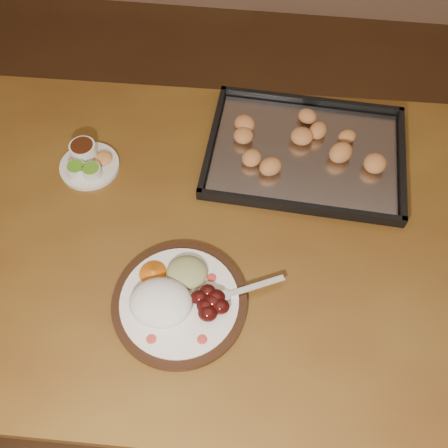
# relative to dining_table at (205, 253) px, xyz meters

# --- Properties ---
(ground) EXTENTS (4.00, 4.00, 0.00)m
(ground) POSITION_rel_dining_table_xyz_m (0.26, -0.12, -0.65)
(ground) COLOR #50351B
(ground) RESTS_ON ground
(dining_table) EXTENTS (1.52, 0.94, 0.75)m
(dining_table) POSITION_rel_dining_table_xyz_m (0.00, 0.00, 0.00)
(dining_table) COLOR brown
(dining_table) RESTS_ON ground
(dinner_plate) EXTENTS (0.35, 0.27, 0.06)m
(dinner_plate) POSITION_rel_dining_table_xyz_m (-0.03, -0.17, 0.12)
(dinner_plate) COLOR black
(dinner_plate) RESTS_ON dining_table
(condiment_saucer) EXTENTS (0.14, 0.14, 0.05)m
(condiment_saucer) POSITION_rel_dining_table_xyz_m (-0.30, 0.15, 0.11)
(condiment_saucer) COLOR silver
(condiment_saucer) RESTS_ON dining_table
(baking_tray) EXTENTS (0.49, 0.37, 0.05)m
(baking_tray) POSITION_rel_dining_table_xyz_m (0.22, 0.25, 0.11)
(baking_tray) COLOR black
(baking_tray) RESTS_ON dining_table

